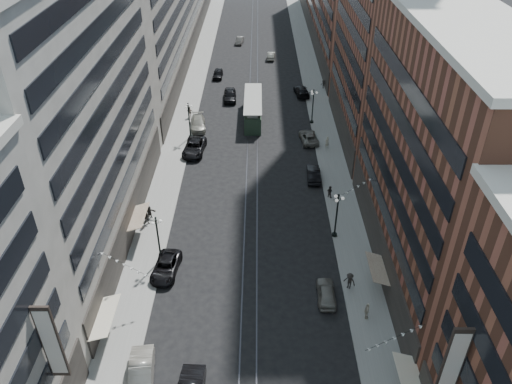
{
  "coord_description": "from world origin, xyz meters",
  "views": [
    {
      "loc": [
        0.75,
        -10.74,
        34.77
      ],
      "look_at": [
        0.58,
        33.37,
        5.0
      ],
      "focal_mm": 35.0,
      "sensor_mm": 36.0,
      "label": 1
    }
  ],
  "objects_px": {
    "pedestrian_2": "(147,218)",
    "car_extra_0": "(240,40)",
    "lamppost_se_mid": "(313,105)",
    "lamppost_sw_mid": "(189,119)",
    "pedestrian_extra_0": "(350,281)",
    "car_14": "(271,55)",
    "pedestrian_6": "(190,112)",
    "car_12": "(302,91)",
    "car_1": "(141,374)",
    "car_11": "(309,137)",
    "pedestrian_7": "(330,192)",
    "car_10": "(314,174)",
    "car_8": "(198,123)",
    "lamppost_sw_far": "(158,238)",
    "pedestrian_8": "(327,142)",
    "car_2": "(166,267)",
    "pedestrian_9": "(323,84)",
    "pedestrian_5": "(149,212)",
    "pedestrian_4": "(367,311)",
    "lamppost_se_far": "(337,214)",
    "car_4": "(326,293)",
    "car_9": "(218,74)",
    "streetcar": "(253,109)",
    "car_7": "(194,147)",
    "car_13": "(230,95)"
  },
  "relations": [
    {
      "from": "car_9",
      "to": "car_12",
      "type": "distance_m",
      "value": 17.31
    },
    {
      "from": "pedestrian_4",
      "to": "pedestrian_6",
      "type": "relative_size",
      "value": 0.99
    },
    {
      "from": "car_4",
      "to": "lamppost_sw_mid",
      "type": "bearing_deg",
      "value": -61.69
    },
    {
      "from": "pedestrian_2",
      "to": "pedestrian_5",
      "type": "relative_size",
      "value": 1.06
    },
    {
      "from": "car_14",
      "to": "pedestrian_6",
      "type": "bearing_deg",
      "value": 69.62
    },
    {
      "from": "car_4",
      "to": "car_9",
      "type": "height_order",
      "value": "car_9"
    },
    {
      "from": "car_10",
      "to": "car_11",
      "type": "distance_m",
      "value": 10.27
    },
    {
      "from": "car_11",
      "to": "car_13",
      "type": "bearing_deg",
      "value": -56.67
    },
    {
      "from": "pedestrian_6",
      "to": "pedestrian_4",
      "type": "bearing_deg",
      "value": 128.01
    },
    {
      "from": "pedestrian_2",
      "to": "car_extra_0",
      "type": "relative_size",
      "value": 0.41
    },
    {
      "from": "car_9",
      "to": "pedestrian_9",
      "type": "relative_size",
      "value": 2.79
    },
    {
      "from": "lamppost_sw_mid",
      "to": "car_12",
      "type": "height_order",
      "value": "lamppost_sw_mid"
    },
    {
      "from": "lamppost_se_mid",
      "to": "pedestrian_4",
      "type": "bearing_deg",
      "value": -88.05
    },
    {
      "from": "car_13",
      "to": "pedestrian_extra_0",
      "type": "xyz_separation_m",
      "value": [
        13.6,
        -44.99,
        0.16
      ]
    },
    {
      "from": "car_8",
      "to": "lamppost_sw_far",
      "type": "bearing_deg",
      "value": -98.16
    },
    {
      "from": "pedestrian_5",
      "to": "car_11",
      "type": "bearing_deg",
      "value": 23.09
    },
    {
      "from": "car_2",
      "to": "pedestrian_7",
      "type": "relative_size",
      "value": 3.35
    },
    {
      "from": "streetcar",
      "to": "car_4",
      "type": "height_order",
      "value": "streetcar"
    },
    {
      "from": "pedestrian_7",
      "to": "car_extra_0",
      "type": "bearing_deg",
      "value": -41.02
    },
    {
      "from": "lamppost_se_mid",
      "to": "pedestrian_6",
      "type": "relative_size",
      "value": 3.1
    },
    {
      "from": "pedestrian_2",
      "to": "pedestrian_6",
      "type": "height_order",
      "value": "pedestrian_6"
    },
    {
      "from": "car_14",
      "to": "car_13",
      "type": "bearing_deg",
      "value": 75.59
    },
    {
      "from": "car_2",
      "to": "car_13",
      "type": "relative_size",
      "value": 0.98
    },
    {
      "from": "lamppost_sw_mid",
      "to": "car_10",
      "type": "distance_m",
      "value": 20.61
    },
    {
      "from": "car_12",
      "to": "pedestrian_5",
      "type": "bearing_deg",
      "value": 53.85
    },
    {
      "from": "car_7",
      "to": "car_12",
      "type": "height_order",
      "value": "car_7"
    },
    {
      "from": "car_2",
      "to": "pedestrian_8",
      "type": "relative_size",
      "value": 2.86
    },
    {
      "from": "car_7",
      "to": "pedestrian_8",
      "type": "height_order",
      "value": "pedestrian_8"
    },
    {
      "from": "lamppost_sw_mid",
      "to": "pedestrian_extra_0",
      "type": "xyz_separation_m",
      "value": [
        18.77,
        -30.97,
        -2.04
      ]
    },
    {
      "from": "car_12",
      "to": "streetcar",
      "type": "bearing_deg",
      "value": 40.83
    },
    {
      "from": "car_12",
      "to": "car_extra_0",
      "type": "distance_m",
      "value": 31.26
    },
    {
      "from": "car_1",
      "to": "pedestrian_7",
      "type": "relative_size",
      "value": 3.42
    },
    {
      "from": "car_1",
      "to": "pedestrian_6",
      "type": "distance_m",
      "value": 48.16
    },
    {
      "from": "pedestrian_2",
      "to": "car_11",
      "type": "relative_size",
      "value": 0.34
    },
    {
      "from": "pedestrian_4",
      "to": "car_8",
      "type": "xyz_separation_m",
      "value": [
        -18.96,
        38.1,
        -0.25
      ]
    },
    {
      "from": "lamppost_se_mid",
      "to": "lamppost_se_far",
      "type": "bearing_deg",
      "value": -90.0
    },
    {
      "from": "car_4",
      "to": "car_7",
      "type": "height_order",
      "value": "car_7"
    },
    {
      "from": "pedestrian_2",
      "to": "car_11",
      "type": "bearing_deg",
      "value": 25.03
    },
    {
      "from": "streetcar",
      "to": "lamppost_se_mid",
      "type": "bearing_deg",
      "value": -11.62
    },
    {
      "from": "car_13",
      "to": "pedestrian_5",
      "type": "xyz_separation_m",
      "value": [
        -7.62,
        -33.83,
        0.06
      ]
    },
    {
      "from": "car_10",
      "to": "car_8",
      "type": "bearing_deg",
      "value": -39.61
    },
    {
      "from": "lamppost_se_far",
      "to": "car_1",
      "type": "height_order",
      "value": "lamppost_se_far"
    },
    {
      "from": "pedestrian_8",
      "to": "pedestrian_5",
      "type": "bearing_deg",
      "value": 6.15
    },
    {
      "from": "car_13",
      "to": "pedestrian_5",
      "type": "distance_m",
      "value": 34.68
    },
    {
      "from": "car_8",
      "to": "streetcar",
      "type": "bearing_deg",
      "value": 16.12
    },
    {
      "from": "lamppost_sw_far",
      "to": "pedestrian_extra_0",
      "type": "xyz_separation_m",
      "value": [
        18.77,
        -3.97,
        -2.04
      ]
    },
    {
      "from": "lamppost_se_mid",
      "to": "car_8",
      "type": "height_order",
      "value": "lamppost_se_mid"
    },
    {
      "from": "lamppost_sw_far",
      "to": "pedestrian_8",
      "type": "relative_size",
      "value": 3.08
    },
    {
      "from": "car_2",
      "to": "pedestrian_9",
      "type": "distance_m",
      "value": 52.05
    },
    {
      "from": "pedestrian_2",
      "to": "lamppost_se_mid",
      "type": "bearing_deg",
      "value": 30.93
    }
  ]
}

